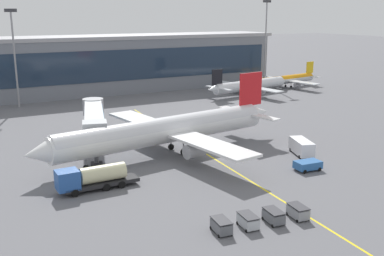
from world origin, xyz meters
The scene contains 16 objects.
ground_plane centered at (0.00, 0.00, 0.00)m, with size 700.00×700.00×0.00m, color slate.
apron_lead_in_line centered at (-1.63, 2.00, 0.00)m, with size 0.30×80.00×0.01m, color yellow.
terminal_building centered at (-18.88, 70.48, 8.18)m, with size 153.27×16.69×16.32m.
main_airliner centered at (-7.43, 5.31, 4.17)m, with size 46.16×36.83×12.05m.
jet_bridge centered at (-16.37, 15.50, 5.16)m, with size 9.37×22.29×6.86m.
fuel_tanker centered at (-22.80, -4.30, 1.75)m, with size 10.83×2.82×3.25m.
lavatory_truck centered at (11.82, -5.49, 1.42)m, with size 4.11×6.24×2.50m.
pushback_tug centered at (7.39, -11.72, 0.85)m, with size 3.97×2.60×1.40m.
baggage_cart_0 centered at (-14.39, -22.62, 0.78)m, with size 1.89×2.81×1.48m.
baggage_cart_1 centered at (-11.21, -22.98, 0.78)m, with size 1.89×2.81×1.48m.
baggage_cart_2 centered at (-8.03, -23.35, 0.78)m, with size 1.89×2.81×1.48m.
baggage_cart_3 centered at (-4.85, -23.72, 0.78)m, with size 1.89×2.81×1.48m.
commuter_jet_far centered at (37.97, 46.00, 2.73)m, with size 30.81×24.59×8.06m.
commuter_jet_near centered at (55.17, 50.87, 2.54)m, with size 28.44×22.74×7.38m.
apron_light_mast_0 centered at (52.59, 58.52, 15.31)m, with size 2.80×0.50×26.55m.
apron_light_mast_1 centered at (-22.54, 58.52, 13.79)m, with size 2.80×0.50×23.61m.
Camera 1 is at (-38.53, -60.58, 22.61)m, focal length 43.27 mm.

